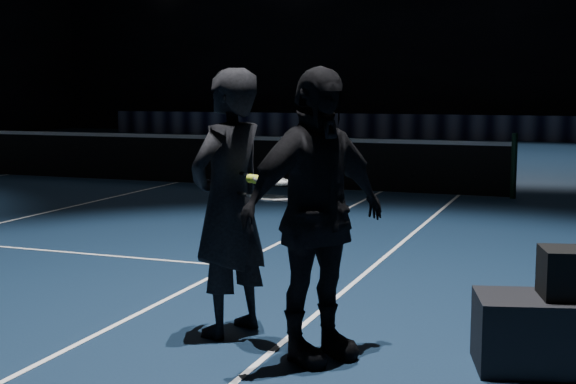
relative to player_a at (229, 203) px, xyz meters
name	(u,v)px	position (x,y,z in m)	size (l,w,h in m)	color
floor	(176,183)	(-5.03, 8.49, -0.99)	(36.00, 36.00, 0.00)	#0E1D33
wall_back	(389,8)	(-5.03, 26.49, 4.01)	(30.00, 30.00, 0.00)	black
court_lines	(176,183)	(-5.03, 8.49, -0.99)	(10.98, 23.78, 0.01)	white
net_post_right	(514,166)	(1.37, 8.49, -0.44)	(0.10, 0.10, 1.10)	black
net_mesh	(175,160)	(-5.03, 8.49, -0.54)	(12.80, 0.02, 0.86)	black
net_tape	(175,136)	(-5.03, 8.49, -0.08)	(12.80, 0.03, 0.07)	white
sponsor_backdrop	(372,126)	(-5.03, 23.99, -0.54)	(22.00, 0.15, 0.90)	black
player_a	(229,203)	(0.00, 0.00, 0.00)	(0.73, 0.48, 1.99)	black
player_b	(315,215)	(0.78, -0.33, 0.00)	(1.17, 0.49, 1.99)	black
racket_lower	(272,198)	(0.41, -0.17, 0.08)	(0.68, 0.22, 0.03)	black
racket_upper	(271,180)	(0.38, -0.12, 0.20)	(0.68, 0.22, 0.03)	black
tennis_balls	(253,177)	(0.24, -0.09, 0.22)	(0.12, 0.10, 0.12)	#B0DC2E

